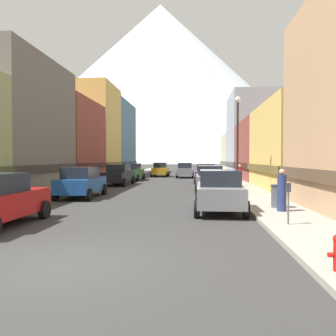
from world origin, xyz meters
name	(u,v)px	position (x,y,z in m)	size (l,w,h in m)	color
ground_plane	(65,264)	(0.00, 0.00, 0.00)	(400.00, 400.00, 0.00)	#303030
sidewalk_left	(122,176)	(-6.25, 35.00, 0.07)	(2.50, 100.00, 0.15)	gray
sidewalk_right	(223,177)	(6.25, 35.00, 0.07)	(2.50, 100.00, 0.15)	gray
storefront_left_1	(1,127)	(-11.22, 16.67, 4.56)	(7.74, 10.28, 9.44)	#66605B
storefront_left_2	(51,142)	(-11.90, 26.86, 3.94)	(9.10, 9.67, 8.18)	brown
storefront_left_3	(90,132)	(-10.72, 35.98, 5.65)	(6.73, 8.19, 11.67)	#D8B259
storefront_left_4	(108,139)	(-10.84, 46.05, 5.37)	(6.98, 11.95, 11.10)	slate
storefront_right_1	(326,149)	(11.92, 17.69, 2.97)	(9.15, 10.93, 6.16)	#D8B259
storefront_right_2	(283,152)	(11.81, 28.88, 2.97)	(8.93, 11.39, 6.17)	brown
storefront_right_3	(254,137)	(10.75, 39.73, 5.25)	(6.80, 10.30, 10.86)	#99A5B2
storefront_right_4	(251,154)	(11.96, 50.19, 3.06)	(9.22, 10.24, 6.36)	beige
car_left_1	(81,182)	(-3.80, 12.29, 0.90)	(2.13, 4.43, 1.78)	#19478C
car_left_2	(118,175)	(-3.80, 21.89, 0.90)	(2.25, 4.48, 1.78)	black
car_left_3	(132,172)	(-3.80, 28.24, 0.90)	(2.19, 4.46, 1.78)	#265933
car_right_0	(219,191)	(3.80, 7.53, 0.90)	(2.13, 4.43, 1.78)	slate
car_right_1	(210,178)	(3.80, 16.56, 0.90)	(2.08, 4.41, 1.78)	slate
car_right_2	(206,173)	(3.80, 25.03, 0.90)	(2.22, 4.47, 1.78)	#591E72
car_driving_0	(185,170)	(1.60, 33.91, 0.90)	(2.06, 4.40, 1.78)	slate
car_driving_1	(160,169)	(-1.60, 36.26, 0.90)	(2.06, 4.40, 1.78)	#B28419
parking_meter_near	(288,197)	(5.75, 4.13, 1.01)	(0.14, 0.10, 1.33)	#595960
trash_bin_right	(278,196)	(6.35, 8.01, 0.64)	(0.59, 0.59, 0.98)	#4C5156
pedestrian_0	(240,176)	(6.25, 19.89, 0.92)	(0.36, 0.36, 1.67)	maroon
pedestrian_1	(282,192)	(6.25, 6.95, 0.93)	(0.36, 0.36, 1.69)	navy
streetlamp_right	(238,130)	(5.35, 13.95, 3.99)	(0.36, 0.36, 5.86)	black
mountain_backdrop	(161,84)	(-24.08, 260.00, 61.13)	(246.16, 246.16, 122.27)	silver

